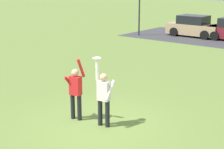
# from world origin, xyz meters

# --- Properties ---
(ground_plane) EXTENTS (120.00, 120.00, 0.00)m
(ground_plane) POSITION_xyz_m (0.00, 0.00, 0.00)
(ground_plane) COLOR olive
(person_catcher) EXTENTS (0.56, 0.49, 2.08)m
(person_catcher) POSITION_xyz_m (0.25, 0.03, 0.98)
(person_catcher) COLOR black
(person_catcher) RESTS_ON ground_plane
(person_defender) EXTENTS (0.58, 0.49, 2.04)m
(person_defender) POSITION_xyz_m (-0.79, -0.11, 0.98)
(person_defender) COLOR black
(person_defender) RESTS_ON ground_plane
(frisbee_disc) EXTENTS (0.25, 0.25, 0.02)m
(frisbee_disc) POSITION_xyz_m (0.03, 0.00, 2.09)
(frisbee_disc) COLOR white
(frisbee_disc) RESTS_ON person_catcher
(parked_car_tan) EXTENTS (4.12, 2.08, 1.59)m
(parked_car_tan) POSITION_xyz_m (-5.49, 17.62, 0.73)
(parked_car_tan) COLOR tan
(parked_car_tan) RESTS_ON ground_plane
(lamppost_by_lot) EXTENTS (0.28, 0.28, 4.26)m
(lamppost_by_lot) POSITION_xyz_m (-9.07, 15.38, 2.59)
(lamppost_by_lot) COLOR #2D2D33
(lamppost_by_lot) RESTS_ON ground_plane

